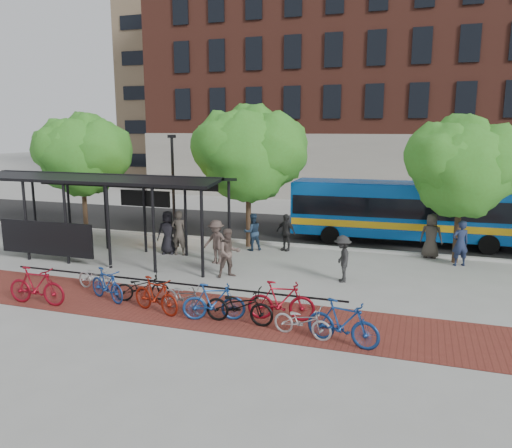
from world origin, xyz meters
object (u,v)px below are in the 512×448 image
(bike_11, at_px, (343,323))
(pedestrian_4, at_px, (286,232))
(bike_8, at_px, (239,306))
(bike_1, at_px, (36,286))
(bus_shelter, at_px, (103,188))
(tree_b, at_px, (251,150))
(bike_10, at_px, (303,321))
(bike_6, at_px, (185,297))
(bus, at_px, (408,209))
(pedestrian_3, at_px, (216,242))
(pedestrian_9, at_px, (342,259))
(bike_3, at_px, (107,285))
(pedestrian_8, at_px, (229,253))
(tree_c, at_px, (464,164))
(lamp_post_left, at_px, (173,184))
(pedestrian_7, at_px, (460,243))
(bike_2, at_px, (97,278))
(tree_a, at_px, (83,152))
(pedestrian_0, at_px, (168,232))
(pedestrian_1, at_px, (179,233))
(bike_7, at_px, (214,302))
(bike_5, at_px, (156,295))
(pedestrian_2, at_px, (252,232))
(pedestrian_6, at_px, (431,236))
(bike_4, at_px, (142,287))

(bike_11, relative_size, pedestrian_4, 1.18)
(bike_8, bearing_deg, bike_1, 95.00)
(bus_shelter, height_order, tree_b, tree_b)
(bike_10, bearing_deg, tree_b, 37.44)
(tree_b, bearing_deg, bike_6, -84.33)
(bus, height_order, bike_11, bus)
(pedestrian_3, relative_size, pedestrian_9, 1.07)
(bike_8, bearing_deg, bike_3, 84.68)
(bus_shelter, bearing_deg, pedestrian_8, -9.59)
(tree_c, relative_size, pedestrian_8, 3.24)
(lamp_post_left, xyz_separation_m, bike_6, (4.95, -8.85, -2.28))
(bus, xyz_separation_m, pedestrian_7, (2.16, -3.39, -0.75))
(bike_10, bearing_deg, bus_shelter, 71.96)
(pedestrian_8, bearing_deg, bike_2, 177.00)
(tree_a, distance_m, tree_b, 9.01)
(bike_2, relative_size, bike_3, 0.99)
(pedestrian_0, relative_size, pedestrian_8, 1.04)
(lamp_post_left, bearing_deg, bike_1, -88.41)
(tree_a, xyz_separation_m, bike_6, (9.86, -8.60, -3.77))
(pedestrian_1, relative_size, pedestrian_7, 1.06)
(bike_6, bearing_deg, tree_a, 65.74)
(lamp_post_left, xyz_separation_m, bike_1, (0.27, -9.75, -2.14))
(tree_a, height_order, bike_11, tree_a)
(bus, bearing_deg, bike_3, -129.68)
(pedestrian_4, xyz_separation_m, pedestrian_8, (-0.93, -4.60, 0.08))
(pedestrian_0, bearing_deg, bike_7, -66.56)
(pedestrian_9, bearing_deg, bike_6, -58.16)
(tree_a, xyz_separation_m, bike_2, (6.12, -7.75, -3.78))
(bike_5, height_order, pedestrian_1, pedestrian_1)
(bike_5, xyz_separation_m, pedestrian_1, (-2.49, 6.44, 0.44))
(pedestrian_9, bearing_deg, lamp_post_left, -132.16)
(bike_5, distance_m, pedestrian_2, 8.27)
(tree_a, relative_size, pedestrian_6, 3.24)
(tree_b, bearing_deg, tree_c, -0.00)
(bus_shelter, relative_size, bike_10, 6.38)
(tree_b, xyz_separation_m, bike_11, (5.73, -9.45, -3.87))
(bike_7, xyz_separation_m, bike_10, (2.68, -0.33, -0.11))
(pedestrian_6, xyz_separation_m, pedestrian_7, (1.09, -0.96, -0.03))
(bike_7, distance_m, pedestrian_9, 5.67)
(pedestrian_0, bearing_deg, pedestrian_1, -22.93)
(bike_10, bearing_deg, bike_4, 89.21)
(tree_b, height_order, bike_5, tree_b)
(bus, height_order, pedestrian_2, bus)
(tree_b, xyz_separation_m, bike_8, (2.73, -8.95, -3.93))
(bike_11, bearing_deg, bike_1, 104.12)
(bike_5, bearing_deg, pedestrian_4, 6.24)
(bike_11, bearing_deg, tree_c, -5.29)
(tree_b, relative_size, bike_10, 3.90)
(tree_b, relative_size, bike_4, 3.76)
(tree_c, distance_m, pedestrian_3, 10.40)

